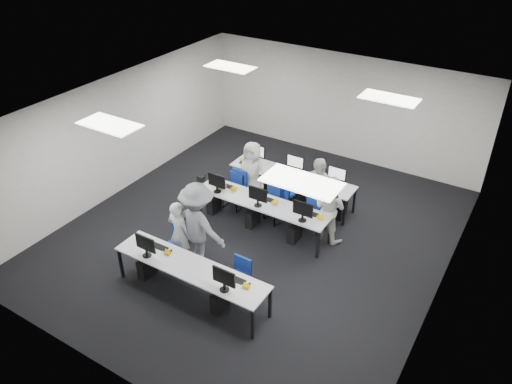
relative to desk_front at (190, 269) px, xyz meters
The scene contains 23 objects.
room 2.54m from the desk_front, 90.00° to the left, with size 9.00×9.02×3.00m.
ceiling_panels 3.33m from the desk_front, 90.00° to the left, with size 5.20×4.60×0.02m.
desk_front is the anchor object (origin of this frame).
desk_mid 2.60m from the desk_front, 90.00° to the left, with size 3.20×0.70×0.73m.
desk_back 4.00m from the desk_front, 90.00° to the left, with size 3.20×0.70×0.73m.
equipment_front 0.38m from the desk_front, behind, with size 2.51×0.41×1.19m.
equipment_mid 2.61m from the desk_front, 94.24° to the left, with size 2.91×0.41×1.19m.
equipment_back 4.04m from the desk_front, 87.27° to the left, with size 2.91×0.41×1.19m.
chair_0 1.14m from the desk_front, 145.78° to the left, with size 0.44×0.48×0.87m.
chair_1 0.98m from the desk_front, 33.80° to the left, with size 0.41×0.44×0.81m.
chair_2 3.28m from the desk_front, 108.84° to the left, with size 0.47×0.51×0.92m.
chair_3 3.13m from the desk_front, 88.01° to the left, with size 0.57×0.59×0.88m.
chair_4 3.43m from the desk_front, 72.02° to the left, with size 0.46×0.49×0.82m.
chair_5 3.60m from the desk_front, 107.72° to the left, with size 0.43×0.47×0.84m.
chair_6 3.45m from the desk_front, 89.63° to the left, with size 0.63×0.66×0.99m.
chair_7 3.52m from the desk_front, 73.25° to the left, with size 0.44×0.48×0.84m.
handbag 2.77m from the desk_front, 113.16° to the left, with size 0.30×0.19×0.25m, color olive.
student_0 1.09m from the desk_front, 139.66° to the left, with size 0.54×0.35×1.48m, color silver.
student_1 3.41m from the desk_front, 65.24° to the left, with size 0.76×0.59×1.56m, color silver.
student_2 3.61m from the desk_front, 103.26° to the left, with size 0.78×0.51×1.59m, color silver.
student_3 3.53m from the desk_front, 73.85° to the left, with size 1.02×0.43×1.75m, color silver.
photographer 1.03m from the desk_front, 118.02° to the left, with size 1.23×0.71×1.90m, color slate.
dslr_camera 1.73m from the desk_front, 113.57° to the left, with size 0.14×0.18×0.10m, color black.
Camera 1 is at (4.78, -7.84, 6.81)m, focal length 35.00 mm.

